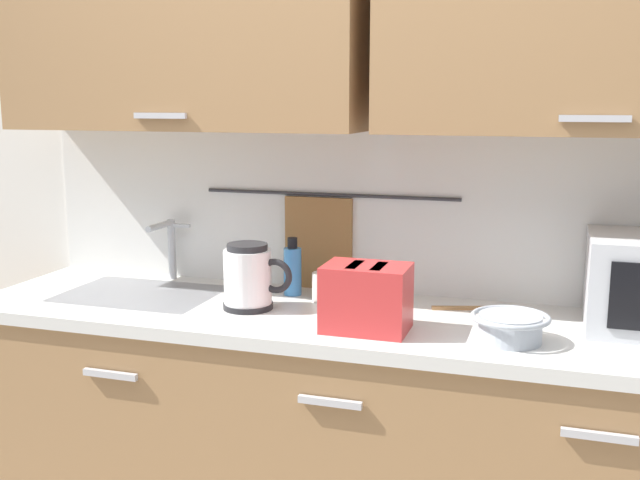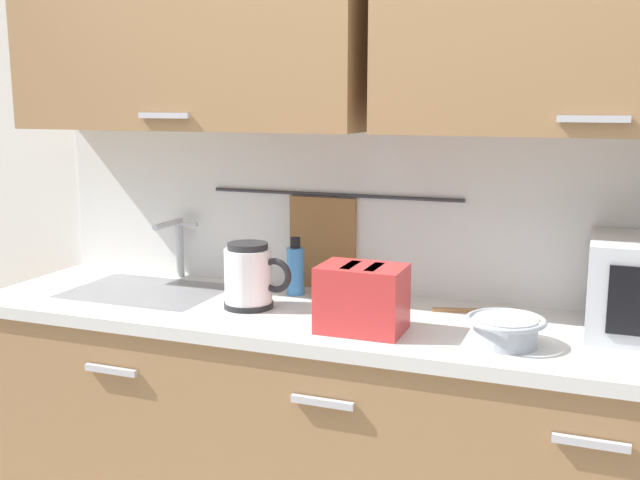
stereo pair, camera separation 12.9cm
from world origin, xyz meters
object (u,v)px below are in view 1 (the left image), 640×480
electric_kettle (249,277)px  wooden_spoon (487,308)px  dish_soap_bottle (293,270)px  mug_near_sink (325,287)px  toaster (366,297)px  mixing_bowl (510,326)px

electric_kettle → wooden_spoon: bearing=16.5°
electric_kettle → dish_soap_bottle: electric_kettle is taller
mug_near_sink → wooden_spoon: size_ratio=0.44×
toaster → wooden_spoon: toaster is taller
electric_kettle → mixing_bowl: bearing=-6.4°
mixing_bowl → dish_soap_bottle: bearing=158.1°
electric_kettle → mug_near_sink: bearing=37.5°
dish_soap_bottle → toaster: (0.33, -0.31, 0.01)m
dish_soap_bottle → mixing_bowl: 0.79m
mug_near_sink → toaster: size_ratio=0.47×
electric_kettle → toaster: bearing=-14.8°
mug_near_sink → wooden_spoon: 0.52m
mixing_bowl → toaster: bearing=-177.6°
mixing_bowl → wooden_spoon: size_ratio=0.79×
dish_soap_bottle → mixing_bowl: size_ratio=0.92×
dish_soap_bottle → mug_near_sink: bearing=-20.3°
electric_kettle → toaster: 0.42m
dish_soap_bottle → mug_near_sink: 0.14m
dish_soap_bottle → mixing_bowl: dish_soap_bottle is taller
wooden_spoon → electric_kettle: bearing=-163.5°
dish_soap_bottle → wooden_spoon: 0.65m
electric_kettle → mug_near_sink: (0.20, 0.16, -0.05)m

